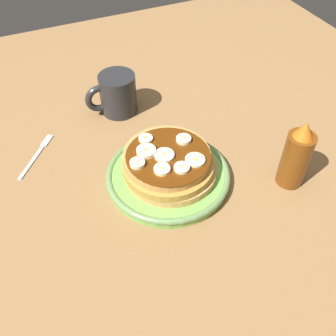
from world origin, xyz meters
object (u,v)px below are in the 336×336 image
at_px(banana_slice_1, 195,160).
at_px(fork, 38,153).
at_px(pancake_stack, 168,164).
at_px(banana_slice_0, 164,155).
at_px(plate, 168,175).
at_px(banana_slice_7, 146,151).
at_px(banana_slice_3, 182,168).
at_px(banana_slice_4, 137,163).
at_px(banana_slice_6, 184,139).
at_px(banana_slice_5, 146,139).
at_px(coffee_mug, 116,94).
at_px(syrup_bottle, 296,156).
at_px(banana_slice_2, 162,170).

distance_m(banana_slice_1, fork, 0.32).
bearing_deg(pancake_stack, banana_slice_0, 15.43).
xyz_separation_m(plate, fork, (0.21, -0.17, -0.01)).
bearing_deg(banana_slice_7, fork, -39.91).
distance_m(banana_slice_3, fork, 0.31).
relative_size(banana_slice_4, banana_slice_6, 0.95).
bearing_deg(banana_slice_5, coffee_mug, -91.26).
distance_m(pancake_stack, banana_slice_6, 0.05).
bearing_deg(banana_slice_3, banana_slice_7, -57.11).
xyz_separation_m(banana_slice_0, banana_slice_6, (-0.05, -0.02, 0.00)).
relative_size(banana_slice_0, fork, 0.33).
bearing_deg(banana_slice_4, banana_slice_1, 160.18).
bearing_deg(banana_slice_3, banana_slice_6, -118.02).
height_order(banana_slice_4, syrup_bottle, syrup_bottle).
relative_size(banana_slice_3, banana_slice_4, 1.04).
relative_size(banana_slice_4, syrup_bottle, 0.19).
relative_size(pancake_stack, banana_slice_0, 5.01).
bearing_deg(fork, syrup_bottle, 147.50).
bearing_deg(syrup_bottle, coffee_mug, -56.29).
xyz_separation_m(banana_slice_3, banana_slice_7, (0.04, -0.06, 0.00)).
distance_m(banana_slice_5, syrup_bottle, 0.27).
distance_m(banana_slice_3, banana_slice_5, 0.10).
bearing_deg(banana_slice_3, banana_slice_2, -17.80).
height_order(banana_slice_1, banana_slice_6, banana_slice_6).
height_order(banana_slice_5, banana_slice_6, banana_slice_6).
height_order(banana_slice_6, syrup_bottle, syrup_bottle).
height_order(pancake_stack, fork, pancake_stack).
distance_m(banana_slice_2, banana_slice_3, 0.03).
height_order(pancake_stack, banana_slice_6, banana_slice_6).
bearing_deg(coffee_mug, banana_slice_0, 92.28).
height_order(banana_slice_1, banana_slice_4, banana_slice_4).
bearing_deg(banana_slice_3, plate, -79.32).
height_order(plate, banana_slice_1, banana_slice_1).
distance_m(banana_slice_2, banana_slice_4, 0.05).
bearing_deg(banana_slice_6, banana_slice_1, 85.11).
bearing_deg(plate, banana_slice_3, 100.68).
xyz_separation_m(banana_slice_3, fork, (0.22, -0.21, -0.06)).
bearing_deg(banana_slice_2, plate, -129.18).
bearing_deg(banana_slice_0, banana_slice_1, 143.47).
height_order(pancake_stack, coffee_mug, coffee_mug).
bearing_deg(banana_slice_5, pancake_stack, 112.49).
xyz_separation_m(banana_slice_6, coffee_mug, (0.06, -0.21, -0.02)).
height_order(banana_slice_1, fork, banana_slice_1).
height_order(banana_slice_2, banana_slice_6, same).
bearing_deg(banana_slice_1, banana_slice_4, -19.82).
bearing_deg(banana_slice_2, syrup_bottle, 164.36).
xyz_separation_m(pancake_stack, banana_slice_2, (0.03, 0.03, 0.03)).
bearing_deg(banana_slice_5, banana_slice_1, 123.54).
bearing_deg(banana_slice_6, coffee_mug, -74.80).
bearing_deg(banana_slice_0, banana_slice_7, -39.91).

